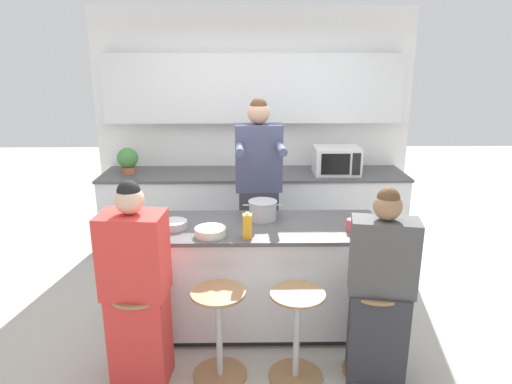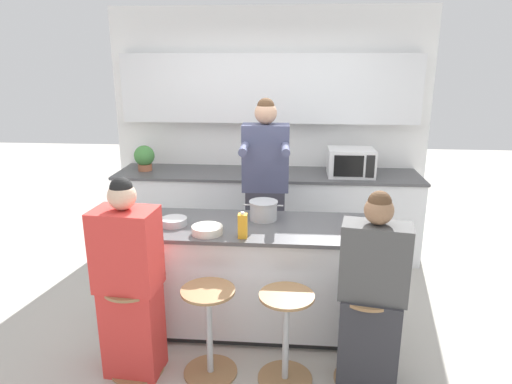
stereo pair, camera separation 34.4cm
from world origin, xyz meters
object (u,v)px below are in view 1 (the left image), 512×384
object	(u,v)px
bar_stool_center_left	(219,331)
coffee_cup_near	(352,225)
person_cooking	(259,197)
person_seated_near	(380,296)
person_wrapped_blanket	(137,290)
kitchen_island	(256,276)
cooking_pot	(263,210)
fruit_bowl	(174,224)
microwave	(336,160)
bar_stool_leftmost	(141,333)
bar_stool_center_right	(297,332)
banana_bunch	(152,219)
potted_plant	(128,160)
juice_carton	(247,226)
bar_stool_rightmost	(372,329)

from	to	relation	value
bar_stool_center_left	coffee_cup_near	world-z (taller)	coffee_cup_near
person_cooking	person_seated_near	distance (m)	1.58
person_wrapped_blanket	kitchen_island	bearing A→B (deg)	43.98
cooking_pot	fruit_bowl	size ratio (longest dim) A/B	1.55
person_wrapped_blanket	microwave	bearing A→B (deg)	56.25
bar_stool_leftmost	bar_stool_center_right	distance (m)	1.06
bar_stool_center_left	cooking_pot	world-z (taller)	cooking_pot
kitchen_island	bar_stool_center_left	world-z (taller)	kitchen_island
person_seated_near	cooking_pot	size ratio (longest dim) A/B	4.30
person_seated_near	microwave	distance (m)	2.19
bar_stool_center_right	cooking_pot	world-z (taller)	cooking_pot
person_seated_near	banana_bunch	size ratio (longest dim) A/B	8.17
cooking_pot	banana_bunch	world-z (taller)	cooking_pot
person_seated_near	fruit_bowl	bearing A→B (deg)	167.84
bar_stool_center_left	person_seated_near	distance (m)	1.11
banana_bunch	person_wrapped_blanket	bearing A→B (deg)	-87.69
bar_stool_center_right	coffee_cup_near	world-z (taller)	coffee_cup_near
person_wrapped_blanket	cooking_pot	xyz separation A→B (m)	(0.85, 0.79, 0.29)
fruit_bowl	microwave	bearing A→B (deg)	45.06
fruit_bowl	potted_plant	bearing A→B (deg)	115.09
bar_stool_leftmost	juice_carton	bearing A→B (deg)	27.72
banana_bunch	juice_carton	xyz separation A→B (m)	(0.76, -0.34, 0.07)
cooking_pot	bar_stool_rightmost	bearing A→B (deg)	-46.03
person_wrapped_blanket	fruit_bowl	distance (m)	0.67
person_wrapped_blanket	cooking_pot	size ratio (longest dim) A/B	4.46
person_seated_near	coffee_cup_near	bearing A→B (deg)	110.52
bar_stool_center_right	potted_plant	world-z (taller)	potted_plant
banana_bunch	potted_plant	bearing A→B (deg)	110.72
person_cooking	banana_bunch	world-z (taller)	person_cooking
person_seated_near	microwave	bearing A→B (deg)	98.01
bar_stool_center_right	cooking_pot	bearing A→B (deg)	104.64
kitchen_island	bar_stool_center_right	distance (m)	0.72
person_seated_near	person_wrapped_blanket	bearing A→B (deg)	-169.75
juice_carton	potted_plant	size ratio (longest dim) A/B	0.70
person_seated_near	potted_plant	world-z (taller)	person_seated_near
bar_stool_center_left	potted_plant	size ratio (longest dim) A/B	2.32
kitchen_island	bar_stool_rightmost	distance (m)	1.02
person_cooking	microwave	distance (m)	1.19
bar_stool_leftmost	juice_carton	xyz separation A→B (m)	(0.72, 0.38, 0.62)
bar_stool_rightmost	coffee_cup_near	distance (m)	0.76
kitchen_island	bar_stool_rightmost	world-z (taller)	kitchen_island
kitchen_island	juice_carton	size ratio (longest dim) A/B	10.02
person_wrapped_blanket	coffee_cup_near	world-z (taller)	person_wrapped_blanket
person_cooking	fruit_bowl	world-z (taller)	person_cooking
bar_stool_leftmost	person_cooking	size ratio (longest dim) A/B	0.36
bar_stool_center_left	bar_stool_leftmost	bearing A→B (deg)	-179.19
bar_stool_center_right	coffee_cup_near	xyz separation A→B (m)	(0.46, 0.53, 0.58)
person_cooking	coffee_cup_near	size ratio (longest dim) A/B	15.86
bar_stool_leftmost	person_wrapped_blanket	xyz separation A→B (m)	(-0.01, -0.01, 0.32)
kitchen_island	fruit_bowl	xyz separation A→B (m)	(-0.64, -0.05, 0.47)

